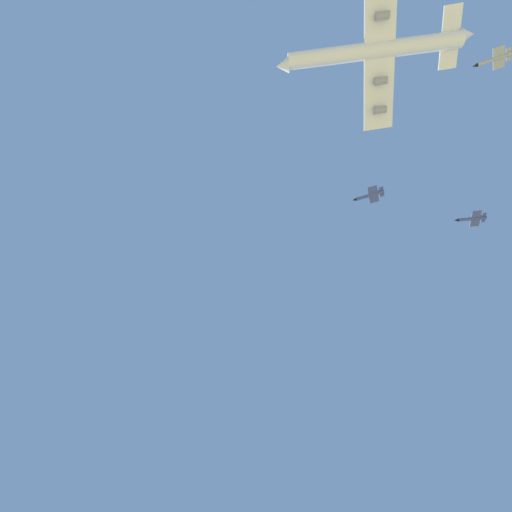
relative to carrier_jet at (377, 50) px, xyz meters
The scene contains 4 objects.
carrier_jet is the anchor object (origin of this frame).
chase_jet_lead 59.53m from the carrier_jet, 117.82° to the right, with size 13.56×12.00×4.00m.
chase_jet_left_wing 89.81m from the carrier_jet, 150.79° to the right, with size 14.72×9.93×4.00m.
chase_jet_right_wing 47.18m from the carrier_jet, 161.64° to the left, with size 13.48×12.11×4.00m.
Camera 1 is at (-5.63, 70.86, 1.42)m, focal length 24.46 mm.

